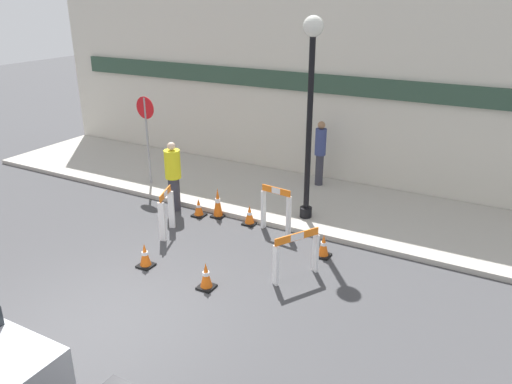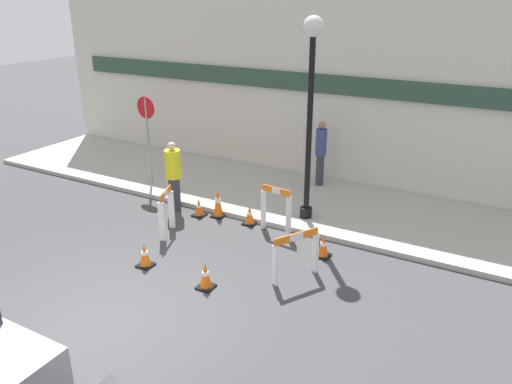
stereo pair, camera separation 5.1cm
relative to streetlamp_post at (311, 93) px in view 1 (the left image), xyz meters
The scene contains 16 objects.
ground_plane 6.16m from the streetlamp_post, 103.55° to the right, with size 60.00×60.00×0.00m, color #424244.
sidewalk_slab 3.42m from the streetlamp_post, 140.22° to the left, with size 18.00×3.46×0.12m.
storefront_facade 3.13m from the streetlamp_post, 113.73° to the left, with size 18.00×0.22×5.50m.
streetlamp_post is the anchor object (origin of this frame).
stop_sign 4.92m from the streetlamp_post, behind, with size 0.60×0.06×2.43m.
barricade_0 2.66m from the streetlamp_post, 114.38° to the right, with size 0.75×0.22×1.08m.
barricade_1 4.11m from the streetlamp_post, 139.20° to the right, with size 0.38×0.73×1.06m.
barricade_2 3.62m from the streetlamp_post, 70.70° to the right, with size 0.61×0.92×0.96m.
traffic_cone_0 4.90m from the streetlamp_post, 119.12° to the right, with size 0.30×0.30×0.51m.
traffic_cone_1 3.32m from the streetlamp_post, 54.42° to the right, with size 0.30×0.30×0.50m.
traffic_cone_2 3.44m from the streetlamp_post, 158.18° to the right, with size 0.30×0.30×0.75m.
traffic_cone_3 3.15m from the streetlamp_post, 144.09° to the right, with size 0.30×0.30×0.48m.
traffic_cone_4 3.86m from the streetlamp_post, 157.89° to the right, with size 0.30×0.30×0.45m.
traffic_cone_5 4.57m from the streetlamp_post, 97.08° to the right, with size 0.30×0.30×0.53m.
person_worker 3.93m from the streetlamp_post, 163.44° to the right, with size 0.48×0.48×1.76m.
person_pedestrian 2.97m from the streetlamp_post, 104.14° to the left, with size 0.31×0.31×1.80m.
Camera 1 is at (5.42, -4.88, 5.09)m, focal length 35.00 mm.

